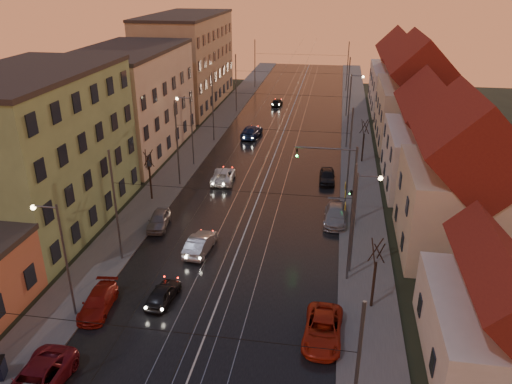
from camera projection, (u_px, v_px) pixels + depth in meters
The scene contains 45 objects.
ground at pixel (199, 352), 29.34m from camera, with size 160.00×160.00×0.00m, color black.
road at pixel (280, 142), 65.41m from camera, with size 16.00×120.00×0.04m, color black.
sidewalk_left at pixel (206, 138), 66.87m from camera, with size 4.00×120.00×0.15m, color #4C4C4C.
sidewalk_right at pixel (357, 145), 63.91m from camera, with size 4.00×120.00×0.15m, color #4C4C4C.
tram_rail_0 at pixel (263, 141), 65.72m from camera, with size 0.06×120.00×0.03m, color gray.
tram_rail_1 at pixel (274, 141), 65.51m from camera, with size 0.06×120.00×0.03m, color gray.
tram_rail_2 at pixel (285, 142), 65.29m from camera, with size 0.06×120.00×0.03m, color gray.
tram_rail_3 at pixel (296, 142), 65.07m from camera, with size 0.06×120.00×0.03m, color gray.
apartment_left_1 at pixel (38, 153), 41.92m from camera, with size 10.00×18.00×13.00m, color #668756.
apartment_left_2 at pixel (131, 103), 60.16m from camera, with size 10.00×20.00×12.00m, color #BAA990.
apartment_left_3 at pixel (187, 62), 81.41m from camera, with size 10.00×24.00×14.00m, color #90795D.
house_right_0 at pixel (505, 320), 27.44m from camera, with size 8.16×10.20×5.80m.
house_right_1 at pixel (463, 186), 38.15m from camera, with size 8.67×10.20×10.80m.
house_right_2 at pixel (434, 143), 50.20m from camera, with size 9.18×12.24×9.20m.
house_right_3 at pixel (416, 98), 63.26m from camera, with size 9.18×14.28×11.50m.
house_right_4 at pixel (401, 77), 79.81m from camera, with size 9.18×16.32×10.00m.
catenary_pole_l_1 at pixel (116, 208), 36.90m from camera, with size 0.16×0.16×9.00m, color #595B60.
catenary_pole_r_1 at pixel (351, 225), 34.36m from camera, with size 0.16×0.16×9.00m, color #595B60.
catenary_pole_l_2 at pixel (177, 144), 50.44m from camera, with size 0.16×0.16×9.00m, color #595B60.
catenary_pole_r_2 at pixel (350, 153), 47.89m from camera, with size 0.16×0.16×9.00m, color #595B60.
catenary_pole_l_3 at pixel (213, 108), 63.97m from camera, with size 0.16×0.16×9.00m, color #595B60.
catenary_pole_r_3 at pixel (349, 113), 61.42m from camera, with size 0.16×0.16×9.00m, color #595B60.
catenary_pole_l_4 at pixel (236, 84), 77.50m from camera, with size 0.16×0.16×9.00m, color #595B60.
catenary_pole_r_4 at pixel (348, 88), 74.96m from camera, with size 0.16×0.16×9.00m, color #595B60.
catenary_pole_l_5 at pixel (255, 64), 93.74m from camera, with size 0.16×0.16×9.00m, color #595B60.
catenary_pole_r_5 at pixel (348, 67), 91.19m from camera, with size 0.16×0.16×9.00m, color #595B60.
street_lamp_0 at pixel (60, 250), 30.51m from camera, with size 1.75×0.32×8.00m.
street_lamp_1 at pixel (359, 214), 35.03m from camera, with size 1.75×0.32×8.00m.
street_lamp_2 at pixel (189, 124), 55.77m from camera, with size 1.75×0.32×8.00m.
street_lamp_3 at pixel (352, 97), 67.51m from camera, with size 1.75×0.32×8.00m.
traffic_light_mast at pixel (343, 175), 42.53m from camera, with size 5.30×0.32×7.20m.
bare_tree_0 at pixel (150, 176), 47.88m from camera, with size 1.09×1.09×5.11m.
bare_tree_1 at pixel (374, 276), 32.23m from camera, with size 1.09×1.09×5.11m.
bare_tree_2 at pixel (363, 142), 57.46m from camera, with size 1.09×1.09×5.11m.
driving_car_0 at pixel (163, 293), 33.64m from camera, with size 1.46×3.64×1.24m, color black.
driving_car_1 at pixel (200, 243), 39.61m from camera, with size 1.52×4.37×1.44m, color gray.
driving_car_2 at pixel (223, 176), 52.89m from camera, with size 2.22×4.81×1.34m, color silver.
driving_car_3 at pixel (251, 131), 67.18m from camera, with size 2.17×5.33×1.55m, color navy.
driving_car_4 at pixel (277, 102), 82.74m from camera, with size 1.45×3.61×1.23m, color black.
parked_left_1 at pixel (36, 383), 26.16m from camera, with size 2.47×5.36×1.49m, color maroon.
parked_left_2 at pixel (98, 302), 32.75m from camera, with size 1.74×4.28×1.24m, color maroon.
parked_left_3 at pixel (159, 220), 43.45m from camera, with size 1.58×3.94×1.34m, color gray.
parked_right_0 at pixel (323, 329), 30.16m from camera, with size 2.27×4.91×1.37m, color #AA2411.
parked_right_1 at pixel (335, 215), 44.31m from camera, with size 1.96×4.82×1.40m, color #9B9CA1.
parked_right_2 at pixel (327, 176), 52.72m from camera, with size 1.62×4.03×1.37m, color black.
Camera 1 is at (7.04, -22.15, 20.52)m, focal length 35.00 mm.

